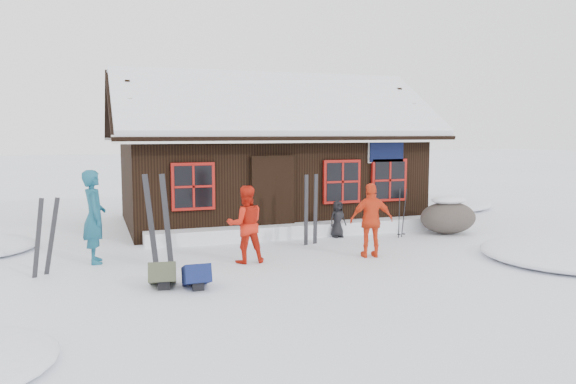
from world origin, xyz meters
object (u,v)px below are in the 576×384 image
at_px(skier_orange_right, 371,220).
at_px(skier_crouched, 338,219).
at_px(skier_orange_left, 246,224).
at_px(backpack_olive, 163,278).
at_px(skier_teal, 94,217).
at_px(backpack_blue, 197,279).
at_px(boulder, 448,216).
at_px(ski_pair_left, 45,238).
at_px(ski_poles, 402,214).

distance_m(skier_orange_right, skier_crouched, 2.33).
bearing_deg(skier_orange_left, skier_orange_right, 174.01).
relative_size(skier_orange_right, backpack_olive, 2.61).
distance_m(skier_teal, backpack_olive, 2.65).
bearing_deg(skier_crouched, skier_orange_right, -107.33).
bearing_deg(skier_teal, backpack_blue, -151.46).
xyz_separation_m(skier_orange_left, boulder, (5.84, 1.42, -0.34)).
distance_m(skier_crouched, ski_pair_left, 6.87).
bearing_deg(backpack_olive, backpack_blue, -16.29).
xyz_separation_m(boulder, backpack_blue, (-7.13, -2.97, -0.29)).
bearing_deg(ski_pair_left, ski_poles, -14.50).
xyz_separation_m(boulder, ski_pair_left, (-9.61, -1.16, 0.25)).
distance_m(boulder, ski_poles, 1.44).
xyz_separation_m(ski_pair_left, backpack_olive, (1.94, -1.56, -0.54)).
bearing_deg(backpack_blue, ski_poles, 28.17).
relative_size(boulder, backpack_blue, 2.64).
relative_size(ski_pair_left, backpack_olive, 2.47).
height_order(skier_orange_left, ski_pair_left, skier_orange_left).
height_order(skier_teal, backpack_blue, skier_teal).
bearing_deg(skier_teal, skier_orange_right, -107.82).
distance_m(boulder, backpack_blue, 7.73).
relative_size(skier_teal, skier_orange_left, 1.20).
distance_m(skier_teal, ski_poles, 7.32).
bearing_deg(ski_pair_left, skier_crouched, -8.34).
distance_m(skier_orange_right, ski_pair_left, 6.44).
distance_m(skier_teal, skier_orange_left, 3.06).
height_order(skier_teal, ski_pair_left, skier_teal).
height_order(boulder, ski_poles, ski_poles).
relative_size(skier_teal, skier_crouched, 2.04).
xyz_separation_m(skier_orange_left, backpack_olive, (-1.82, -1.31, -0.62)).
bearing_deg(boulder, ski_pair_left, -173.14).
relative_size(skier_crouched, ski_pair_left, 0.62).
xyz_separation_m(skier_teal, skier_orange_right, (5.53, -1.39, -0.16)).
relative_size(skier_teal, backpack_blue, 3.30).
distance_m(boulder, backpack_olive, 8.14).
relative_size(boulder, ski_poles, 1.19).
bearing_deg(skier_orange_right, ski_pair_left, 5.40).
bearing_deg(skier_teal, skier_crouched, -84.81).
distance_m(skier_orange_left, skier_crouched, 3.48).
xyz_separation_m(skier_orange_left, skier_crouched, (2.90, 1.89, -0.32)).
relative_size(ski_pair_left, ski_poles, 1.18).
bearing_deg(backpack_olive, skier_crouched, 42.34).
xyz_separation_m(skier_orange_right, backpack_olive, (-4.46, -0.90, -0.62)).
height_order(skier_orange_right, boulder, skier_orange_right).
bearing_deg(skier_crouched, ski_poles, -30.46).
xyz_separation_m(skier_teal, backpack_olive, (1.06, -2.29, -0.78)).
distance_m(skier_orange_left, skier_orange_right, 2.67).
relative_size(skier_crouched, ski_poles, 0.73).
bearing_deg(skier_teal, ski_pair_left, 126.16).
distance_m(skier_orange_left, backpack_blue, 2.11).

